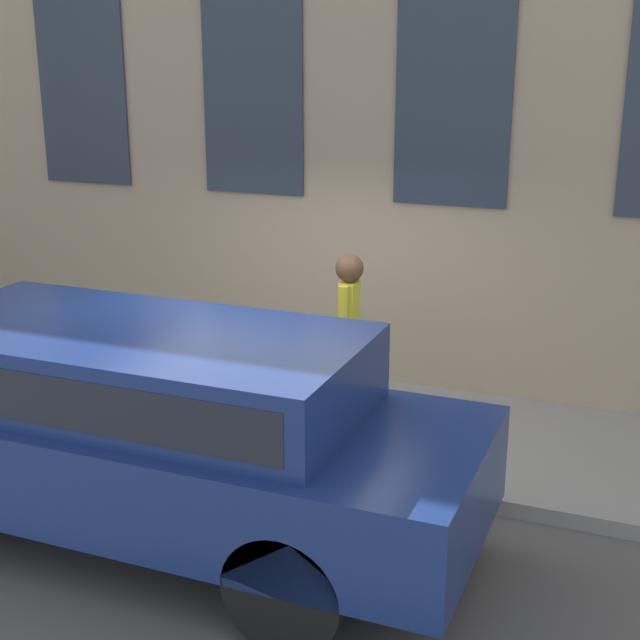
# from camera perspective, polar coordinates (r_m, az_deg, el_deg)

# --- Properties ---
(ground_plane) EXTENTS (80.00, 80.00, 0.00)m
(ground_plane) POSITION_cam_1_polar(r_m,az_deg,el_deg) (8.04, -3.95, -9.62)
(ground_plane) COLOR #514F4C
(sidewalk) EXTENTS (2.25, 60.00, 0.14)m
(sidewalk) POSITION_cam_1_polar(r_m,az_deg,el_deg) (8.94, -0.81, -6.25)
(sidewalk) COLOR gray
(sidewalk) RESTS_ON ground_plane
(fire_hydrant) EXTENTS (0.32, 0.44, 0.84)m
(fire_hydrant) POSITION_cam_1_polar(r_m,az_deg,el_deg) (8.17, -1.92, -4.77)
(fire_hydrant) COLOR red
(fire_hydrant) RESTS_ON sidewalk
(person) EXTENTS (0.40, 0.26, 1.65)m
(person) POSITION_cam_1_polar(r_m,az_deg,el_deg) (8.37, 1.86, -0.16)
(person) COLOR #726651
(person) RESTS_ON sidewalk
(parked_truck_navy_near) EXTENTS (1.84, 5.38, 1.67)m
(parked_truck_navy_near) POSITION_cam_1_polar(r_m,az_deg,el_deg) (6.79, -12.07, -6.00)
(parked_truck_navy_near) COLOR black
(parked_truck_navy_near) RESTS_ON ground_plane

